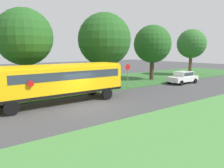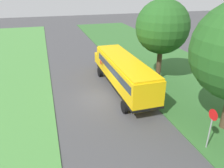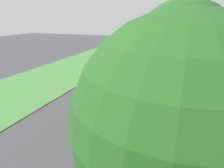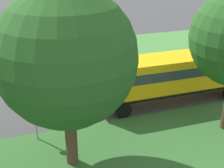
# 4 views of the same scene
# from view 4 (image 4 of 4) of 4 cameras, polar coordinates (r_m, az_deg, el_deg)

# --- Properties ---
(ground_plane) EXTENTS (120.00, 120.00, 0.00)m
(ground_plane) POSITION_cam_4_polar(r_m,az_deg,el_deg) (23.75, 5.29, -0.64)
(ground_plane) COLOR #424244
(grass_far_side) EXTENTS (10.00, 80.00, 0.07)m
(grass_far_side) POSITION_cam_4_polar(r_m,az_deg,el_deg) (31.60, -1.20, 5.90)
(grass_far_side) COLOR #47843D
(grass_far_side) RESTS_ON ground
(school_bus) EXTENTS (2.84, 12.42, 3.16)m
(school_bus) POSITION_cam_4_polar(r_m,az_deg,el_deg) (21.44, 10.98, 1.81)
(school_bus) COLOR yellow
(school_bus) RESTS_ON ground
(oak_tree_roadside_mid) EXTENTS (6.20, 6.20, 8.62)m
(oak_tree_roadside_mid) POSITION_cam_4_polar(r_m,az_deg,el_deg) (13.37, -8.42, 4.90)
(oak_tree_roadside_mid) COLOR #4C3826
(oak_tree_roadside_mid) RESTS_ON ground
(stop_sign) EXTENTS (0.08, 0.68, 2.74)m
(stop_sign) POSITION_cam_4_polar(r_m,az_deg,el_deg) (17.16, -13.95, -5.08)
(stop_sign) COLOR gray
(stop_sign) RESTS_ON ground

